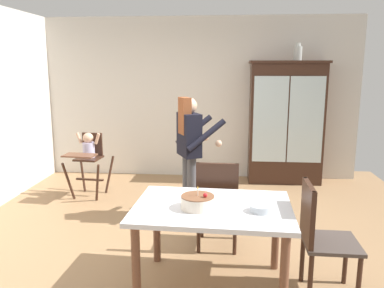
{
  "coord_description": "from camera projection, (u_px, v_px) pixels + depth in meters",
  "views": [
    {
      "loc": [
        0.46,
        -3.92,
        1.89
      ],
      "look_at": [
        0.06,
        0.7,
        0.95
      ],
      "focal_mm": 35.99,
      "sensor_mm": 36.0,
      "label": 1
    }
  ],
  "objects": [
    {
      "name": "ground_plane",
      "position": [
        181.0,
        241.0,
        4.24
      ],
      "size": [
        6.24,
        6.24,
        0.0
      ],
      "primitive_type": "plane",
      "color": "#93704C"
    },
    {
      "name": "wall_back",
      "position": [
        198.0,
        98.0,
        6.54
      ],
      "size": [
        5.32,
        0.06,
        2.7
      ],
      "primitive_type": "cube",
      "color": "beige",
      "rests_on": "ground_plane"
    },
    {
      "name": "china_cabinet",
      "position": [
        286.0,
        122.0,
        6.23
      ],
      "size": [
        1.22,
        0.48,
        1.98
      ],
      "color": "#382116",
      "rests_on": "ground_plane"
    },
    {
      "name": "ceramic_vase",
      "position": [
        298.0,
        53.0,
        6.0
      ],
      "size": [
        0.13,
        0.13,
        0.27
      ],
      "color": "#B2B7B2",
      "rests_on": "china_cabinet"
    },
    {
      "name": "high_chair_with_toddler",
      "position": [
        88.0,
        153.0,
        5.59
      ],
      "size": [
        0.62,
        0.72,
        0.95
      ],
      "rotation": [
        0.0,
        0.0,
        -0.09
      ],
      "color": "#382116",
      "rests_on": "ground_plane"
    },
    {
      "name": "adult_person",
      "position": [
        190.0,
        144.0,
        4.66
      ],
      "size": [
        0.65,
        0.64,
        1.53
      ],
      "rotation": [
        0.0,
        0.0,
        2.02
      ],
      "color": "#47474C",
      "rests_on": "ground_plane"
    },
    {
      "name": "dining_table",
      "position": [
        212.0,
        217.0,
        3.25
      ],
      "size": [
        1.35,
        0.98,
        0.74
      ],
      "color": "silver",
      "rests_on": "ground_plane"
    },
    {
      "name": "birthday_cake",
      "position": [
        198.0,
        202.0,
        3.16
      ],
      "size": [
        0.28,
        0.28,
        0.19
      ],
      "color": "beige",
      "rests_on": "dining_table"
    },
    {
      "name": "serving_bowl",
      "position": [
        261.0,
        208.0,
        3.09
      ],
      "size": [
        0.18,
        0.18,
        0.05
      ],
      "primitive_type": "cylinder",
      "color": "#B2BCC6",
      "rests_on": "dining_table"
    },
    {
      "name": "dining_chair_far_side",
      "position": [
        217.0,
        199.0,
        3.93
      ],
      "size": [
        0.45,
        0.45,
        0.96
      ],
      "rotation": [
        0.0,
        0.0,
        3.11
      ],
      "color": "#382116",
      "rests_on": "ground_plane"
    },
    {
      "name": "dining_chair_right_end",
      "position": [
        319.0,
        232.0,
        3.16
      ],
      "size": [
        0.45,
        0.45,
        0.96
      ],
      "rotation": [
        0.0,
        0.0,
        1.55
      ],
      "color": "#382116",
      "rests_on": "ground_plane"
    }
  ]
}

